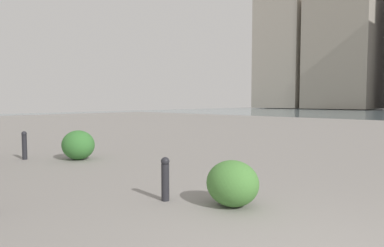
{
  "coord_description": "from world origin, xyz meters",
  "views": [
    {
      "loc": [
        -0.85,
        2.7,
        1.5
      ],
      "look_at": [
        7.38,
        -6.04,
        0.69
      ],
      "focal_mm": 31.78,
      "sensor_mm": 36.0,
      "label": 1
    }
  ],
  "objects": [
    {
      "name": "building_annex",
      "position": [
        23.18,
        -66.51,
        11.09
      ],
      "size": [
        11.94,
        14.05,
        24.23
      ],
      "color": "#9E9384",
      "rests_on": "ground"
    },
    {
      "name": "shrub_round",
      "position": [
        2.0,
        -1.16,
        0.33
      ],
      "size": [
        0.77,
        0.7,
        0.66
      ],
      "color": "#477F38",
      "rests_on": "ground"
    },
    {
      "name": "building_highrise",
      "position": [
        35.2,
        -65.45,
        12.05
      ],
      "size": [
        10.12,
        11.6,
        26.16
      ],
      "color": "#B2A899",
      "rests_on": "ground"
    },
    {
      "name": "bollard_mid",
      "position": [
        8.17,
        -0.63,
        0.38
      ],
      "size": [
        0.13,
        0.13,
        0.73
      ],
      "color": "#232328",
      "rests_on": "ground"
    },
    {
      "name": "bollard_near",
      "position": [
        2.89,
        -0.68,
        0.35
      ],
      "size": [
        0.13,
        0.13,
        0.66
      ],
      "color": "#232328",
      "rests_on": "ground"
    },
    {
      "name": "shrub_low",
      "position": [
        7.17,
        -1.57,
        0.37
      ],
      "size": [
        0.88,
        0.79,
        0.75
      ],
      "color": "#387533",
      "rests_on": "ground"
    }
  ]
}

